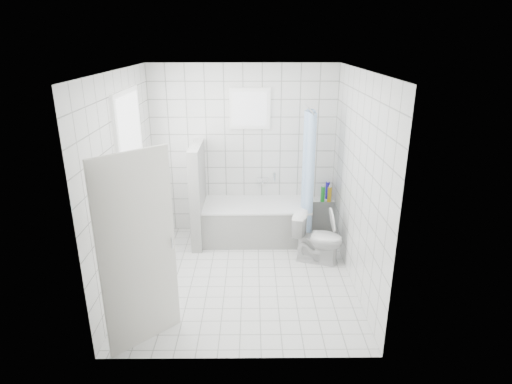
{
  "coord_description": "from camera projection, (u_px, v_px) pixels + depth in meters",
  "views": [
    {
      "loc": [
        0.14,
        -4.86,
        2.95
      ],
      "look_at": [
        0.18,
        0.35,
        1.05
      ],
      "focal_mm": 30.0,
      "sensor_mm": 36.0,
      "label": 1
    }
  ],
  "objects": [
    {
      "name": "window_sill",
      "position": [
        142.0,
        207.0,
        5.55
      ],
      "size": [
        0.18,
        1.02,
        0.08
      ],
      "primitive_type": "cube",
      "color": "white",
      "rests_on": "wall_left"
    },
    {
      "name": "partition_wall",
      "position": [
        198.0,
        194.0,
        6.32
      ],
      "size": [
        0.15,
        0.85,
        1.5
      ],
      "primitive_type": "cube",
      "color": "white",
      "rests_on": "ground"
    },
    {
      "name": "ceiling",
      "position": [
        240.0,
        70.0,
        4.68
      ],
      "size": [
        3.0,
        3.0,
        0.0
      ],
      "primitive_type": "plane",
      "rotation": [
        3.14,
        0.0,
        0.0
      ],
      "color": "white",
      "rests_on": "ground"
    },
    {
      "name": "door",
      "position": [
        138.0,
        253.0,
        4.09
      ],
      "size": [
        0.6,
        0.58,
        2.0
      ],
      "primitive_type": "cube",
      "rotation": [
        0.0,
        0.0,
        -0.81
      ],
      "color": "silver",
      "rests_on": "ground"
    },
    {
      "name": "ground",
      "position": [
        242.0,
        277.0,
        5.57
      ],
      "size": [
        3.0,
        3.0,
        0.0
      ],
      "primitive_type": "plane",
      "color": "white",
      "rests_on": "ground"
    },
    {
      "name": "toilet",
      "position": [
        318.0,
        238.0,
        5.86
      ],
      "size": [
        0.76,
        0.57,
        0.69
      ],
      "primitive_type": "imported",
      "rotation": [
        0.0,
        0.0,
        1.27
      ],
      "color": "white",
      "rests_on": "ground"
    },
    {
      "name": "bathtub",
      "position": [
        256.0,
        221.0,
        6.53
      ],
      "size": [
        1.6,
        0.77,
        0.58
      ],
      "color": "white",
      "rests_on": "ground"
    },
    {
      "name": "wall_front",
      "position": [
        237.0,
        238.0,
        3.72
      ],
      "size": [
        2.8,
        0.02,
        2.6
      ],
      "primitive_type": "cube",
      "color": "white",
      "rests_on": "ground"
    },
    {
      "name": "shower_curtain",
      "position": [
        308.0,
        174.0,
        6.12
      ],
      "size": [
        0.14,
        0.48,
        1.78
      ],
      "primitive_type": null,
      "color": "#4683CE",
      "rests_on": "curtain_rod"
    },
    {
      "name": "window_back",
      "position": [
        250.0,
        109.0,
        6.27
      ],
      "size": [
        0.5,
        0.01,
        0.5
      ],
      "primitive_type": "cube",
      "color": "white",
      "rests_on": "wall_back"
    },
    {
      "name": "tub_faucet",
      "position": [
        263.0,
        180.0,
        6.66
      ],
      "size": [
        0.18,
        0.06,
        0.06
      ],
      "primitive_type": "cube",
      "color": "silver",
      "rests_on": "wall_back"
    },
    {
      "name": "wall_back",
      "position": [
        244.0,
        151.0,
        6.54
      ],
      "size": [
        2.8,
        0.02,
        2.6
      ],
      "primitive_type": "cube",
      "color": "white",
      "rests_on": "ground"
    },
    {
      "name": "curtain_rod",
      "position": [
        309.0,
        109.0,
        5.93
      ],
      "size": [
        0.02,
        0.8,
        0.02
      ],
      "primitive_type": "cylinder",
      "rotation": [
        1.57,
        0.0,
        0.0
      ],
      "color": "silver",
      "rests_on": "wall_back"
    },
    {
      "name": "window_left",
      "position": [
        132.0,
        152.0,
        5.3
      ],
      "size": [
        0.01,
        0.9,
        1.4
      ],
      "primitive_type": "cube",
      "color": "white",
      "rests_on": "wall_left"
    },
    {
      "name": "tiled_ledge",
      "position": [
        323.0,
        215.0,
        6.79
      ],
      "size": [
        0.4,
        0.24,
        0.55
      ],
      "primitive_type": "cube",
      "color": "white",
      "rests_on": "ground"
    },
    {
      "name": "ledge_bottles",
      "position": [
        327.0,
        193.0,
        6.6
      ],
      "size": [
        0.17,
        0.19,
        0.27
      ],
      "color": "green",
      "rests_on": "tiled_ledge"
    },
    {
      "name": "sill_bottles",
      "position": [
        142.0,
        196.0,
        5.52
      ],
      "size": [
        0.17,
        0.45,
        0.28
      ],
      "color": "silver",
      "rests_on": "window_sill"
    },
    {
      "name": "wall_left",
      "position": [
        125.0,
        183.0,
        5.12
      ],
      "size": [
        0.02,
        3.0,
        2.6
      ],
      "primitive_type": "cube",
      "color": "white",
      "rests_on": "ground"
    },
    {
      "name": "wall_right",
      "position": [
        358.0,
        182.0,
        5.14
      ],
      "size": [
        0.02,
        3.0,
        2.6
      ],
      "primitive_type": "cube",
      "color": "white",
      "rests_on": "ground"
    }
  ]
}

